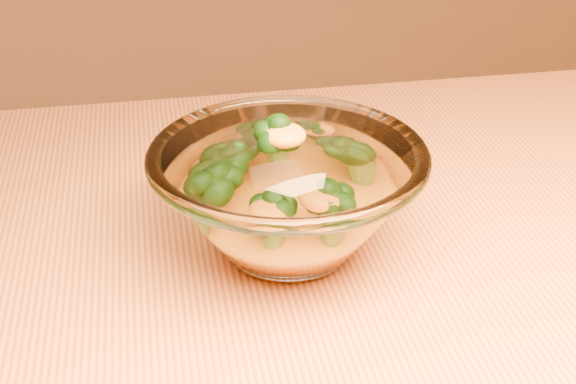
{
  "coord_description": "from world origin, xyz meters",
  "views": [
    {
      "loc": [
        -0.07,
        -0.39,
        1.08
      ],
      "look_at": [
        0.02,
        0.1,
        0.8
      ],
      "focal_mm": 50.0,
      "sensor_mm": 36.0,
      "label": 1
    }
  ],
  "objects": [
    {
      "name": "glass_bowl",
      "position": [
        0.02,
        0.1,
        0.8
      ],
      "size": [
        0.2,
        0.2,
        0.09
      ],
      "color": "white",
      "rests_on": "table"
    },
    {
      "name": "broccoli_heap",
      "position": [
        0.01,
        0.11,
        0.81
      ],
      "size": [
        0.13,
        0.14,
        0.07
      ],
      "color": "black",
      "rests_on": "cheese_sauce"
    },
    {
      "name": "cheese_sauce",
      "position": [
        0.02,
        0.1,
        0.78
      ],
      "size": [
        0.11,
        0.11,
        0.03
      ],
      "primitive_type": "ellipsoid",
      "color": "orange",
      "rests_on": "glass_bowl"
    }
  ]
}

